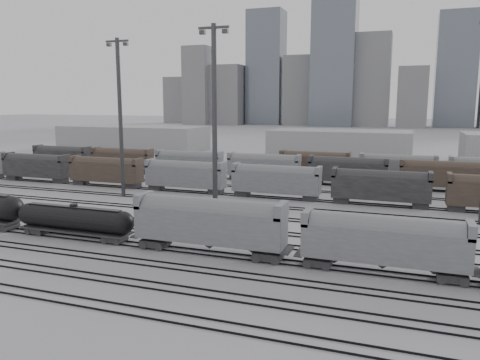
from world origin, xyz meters
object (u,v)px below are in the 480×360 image
(light_mast_c, at_px, (215,121))
(hopper_car_b, at_px, (384,240))
(tank_car_b, at_px, (74,219))
(hopper_car_a, at_px, (209,221))

(light_mast_c, bearing_deg, hopper_car_b, -28.34)
(tank_car_b, relative_size, hopper_car_a, 0.97)
(hopper_car_b, height_order, light_mast_c, light_mast_c)
(hopper_car_a, xyz_separation_m, hopper_car_b, (17.83, 0.00, -0.28))
(tank_car_b, distance_m, hopper_car_b, 35.38)
(hopper_car_b, xyz_separation_m, light_mast_c, (-22.13, 11.93, 10.35))
(tank_car_b, xyz_separation_m, hopper_car_b, (35.37, 0.00, 1.07))
(hopper_car_b, bearing_deg, hopper_car_a, -180.00)
(tank_car_b, bearing_deg, light_mast_c, 42.03)
(tank_car_b, xyz_separation_m, light_mast_c, (13.24, 11.93, 11.43))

